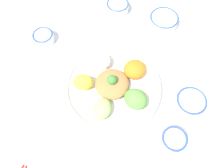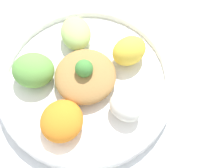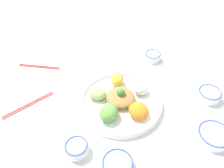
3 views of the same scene
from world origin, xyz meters
name	(u,v)px [view 2 (image 2 of 3)]	position (x,y,z in m)	size (l,w,h in m)	color
ground_plane	(89,74)	(0.00, 0.00, 0.00)	(2.40, 2.40, 0.00)	white
salad_platter	(85,80)	(-0.02, -0.02, 0.03)	(0.35, 0.35, 0.09)	white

